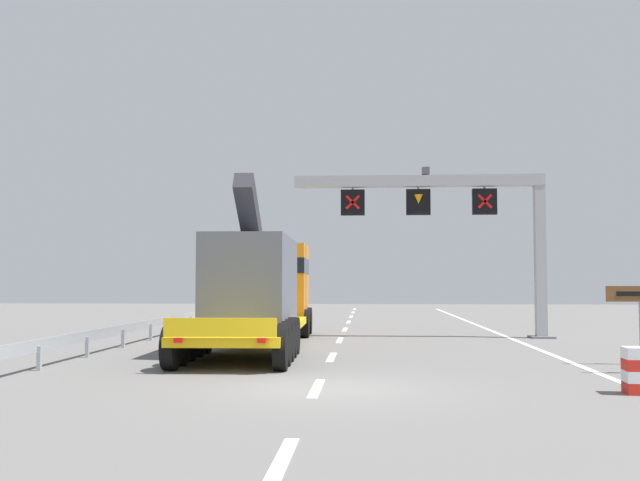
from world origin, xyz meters
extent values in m
plane|color=slate|center=(0.00, 0.00, 0.00)|extent=(112.00, 112.00, 0.00)
cube|color=silver|center=(-0.27, -6.00, 0.01)|extent=(0.20, 2.60, 0.01)
cube|color=silver|center=(-0.27, 0.05, 0.01)|extent=(0.20, 2.60, 0.01)
cube|color=silver|center=(-0.27, 6.10, 0.01)|extent=(0.20, 2.60, 0.01)
cube|color=silver|center=(-0.27, 12.15, 0.01)|extent=(0.20, 2.60, 0.01)
cube|color=silver|center=(-0.27, 18.20, 0.01)|extent=(0.20, 2.60, 0.01)
cube|color=silver|center=(-0.27, 24.25, 0.01)|extent=(0.20, 2.60, 0.01)
cube|color=silver|center=(-0.27, 30.31, 0.01)|extent=(0.20, 2.60, 0.01)
cube|color=silver|center=(-0.27, 36.36, 0.01)|extent=(0.20, 2.60, 0.01)
cube|color=silver|center=(-0.27, 42.41, 0.01)|extent=(0.20, 2.60, 0.01)
cube|color=silver|center=(6.20, 12.00, 0.01)|extent=(0.20, 63.00, 0.01)
cube|color=#9EA0A5|center=(7.44, 13.79, 3.19)|extent=(0.40, 0.40, 6.37)
cube|color=slate|center=(7.44, 13.79, 0.04)|extent=(0.90, 0.90, 0.08)
cube|color=#9EA0A5|center=(2.77, 13.79, 6.12)|extent=(9.75, 0.44, 0.44)
cube|color=#4C4C51|center=(3.07, 13.79, 6.52)|extent=(0.28, 0.40, 0.28)
cube|color=black|center=(5.34, 13.79, 5.29)|extent=(0.94, 0.24, 1.02)
cube|color=#9EA0A5|center=(5.34, 13.79, 5.85)|extent=(0.08, 0.08, 0.16)
cube|color=red|center=(5.34, 13.66, 5.29)|extent=(0.58, 0.02, 0.58)
cube|color=red|center=(5.34, 13.66, 5.29)|extent=(0.58, 0.02, 0.58)
cube|color=black|center=(2.77, 13.79, 5.29)|extent=(0.94, 0.24, 1.02)
cube|color=#9EA0A5|center=(2.77, 13.79, 5.85)|extent=(0.08, 0.08, 0.16)
cone|color=orange|center=(2.77, 13.66, 5.39)|extent=(0.34, 0.34, 0.36)
cube|color=black|center=(0.19, 13.79, 5.29)|extent=(0.94, 0.24, 1.02)
cube|color=#9EA0A5|center=(0.19, 13.79, 5.85)|extent=(0.08, 0.08, 0.16)
cube|color=red|center=(0.19, 13.66, 5.29)|extent=(0.58, 0.02, 0.58)
cube|color=red|center=(0.19, 13.66, 5.29)|extent=(0.58, 0.02, 0.58)
cube|color=yellow|center=(-2.81, 7.35, 0.73)|extent=(3.06, 10.47, 0.24)
cube|color=yellow|center=(-2.68, 2.07, 1.10)|extent=(2.66, 0.15, 0.44)
cylinder|color=black|center=(-4.05, 2.82, 0.55)|extent=(0.35, 1.11, 1.10)
cylinder|color=black|center=(-1.35, 2.88, 0.55)|extent=(0.35, 1.11, 1.10)
cylinder|color=black|center=(-4.08, 3.87, 0.55)|extent=(0.35, 1.11, 1.10)
cylinder|color=black|center=(-1.38, 3.93, 0.55)|extent=(0.35, 1.11, 1.10)
cylinder|color=black|center=(-4.10, 4.91, 0.55)|extent=(0.35, 1.11, 1.10)
cylinder|color=black|center=(-1.40, 4.98, 0.55)|extent=(0.35, 1.11, 1.10)
cylinder|color=black|center=(-4.13, 5.96, 0.55)|extent=(0.35, 1.11, 1.10)
cylinder|color=black|center=(-1.43, 6.03, 0.55)|extent=(0.35, 1.11, 1.10)
cylinder|color=black|center=(-4.16, 7.01, 0.55)|extent=(0.35, 1.11, 1.10)
cylinder|color=black|center=(-1.46, 7.08, 0.55)|extent=(0.35, 1.11, 1.10)
cube|color=orange|center=(-2.99, 14.45, 2.10)|extent=(2.66, 3.26, 3.10)
cube|color=black|center=(-2.99, 14.45, 2.80)|extent=(2.69, 3.29, 0.60)
cylinder|color=black|center=(-4.30, 15.29, 0.55)|extent=(0.37, 1.11, 1.10)
cylinder|color=black|center=(-1.73, 15.36, 0.55)|extent=(0.37, 1.11, 1.10)
cylinder|color=black|center=(-4.25, 13.29, 0.55)|extent=(0.37, 1.11, 1.10)
cylinder|color=black|center=(-1.68, 13.36, 0.55)|extent=(0.37, 1.11, 1.10)
cube|color=#565B66|center=(-2.82, 7.75, 2.20)|extent=(2.52, 5.78, 2.70)
cube|color=#2D2D33|center=(-2.80, 6.89, 4.15)|extent=(0.63, 2.96, 2.29)
cube|color=red|center=(-3.66, 2.01, 0.80)|extent=(0.20, 0.07, 0.12)
cube|color=red|center=(-1.70, 2.05, 0.80)|extent=(0.20, 0.07, 0.12)
cube|color=#999EA3|center=(-7.31, 14.75, 0.60)|extent=(0.04, 33.50, 0.32)
cube|color=#999EA3|center=(-7.25, 2.57, 0.30)|extent=(0.10, 0.10, 0.60)
cube|color=#999EA3|center=(-7.25, 5.61, 0.30)|extent=(0.10, 0.10, 0.60)
cube|color=#999EA3|center=(-7.25, 8.66, 0.30)|extent=(0.10, 0.10, 0.60)
cube|color=#999EA3|center=(-7.25, 11.71, 0.30)|extent=(0.10, 0.10, 0.60)
cube|color=#999EA3|center=(-7.25, 14.75, 0.30)|extent=(0.10, 0.10, 0.60)
cube|color=#999EA3|center=(-7.25, 17.80, 0.30)|extent=(0.10, 0.10, 0.60)
cube|color=#999EA3|center=(-7.25, 20.84, 0.30)|extent=(0.10, 0.10, 0.60)
cube|color=#999EA3|center=(-7.25, 23.89, 0.30)|extent=(0.10, 0.10, 0.60)
cube|color=#999EA3|center=(-7.25, 26.93, 0.30)|extent=(0.10, 0.10, 0.60)
cube|color=#999EA3|center=(-7.25, 29.98, 0.30)|extent=(0.10, 0.10, 0.60)
camera|label=1|loc=(0.78, -14.79, 2.17)|focal=40.77mm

